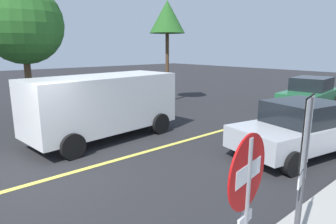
{
  "coord_description": "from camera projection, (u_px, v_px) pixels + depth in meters",
  "views": [
    {
      "loc": [
        -2.09,
        -6.85,
        3.11
      ],
      "look_at": [
        3.59,
        -0.25,
        1.2
      ],
      "focal_mm": 31.11,
      "sensor_mm": 36.0,
      "label": 1
    }
  ],
  "objects": [
    {
      "name": "white_van",
      "position": [
        104.0,
        103.0,
        10.05
      ],
      "size": [
        5.38,
        2.68,
        2.2
      ],
      "color": "white",
      "rests_on": "ground_plane"
    },
    {
      "name": "ground_plane",
      "position": [
        50.0,
        179.0,
        7.07
      ],
      "size": [
        80.0,
        80.0,
        0.0
      ],
      "primitive_type": "plane",
      "color": "#262628"
    },
    {
      "name": "car_green_far_lane",
      "position": [
        310.0,
        93.0,
        15.11
      ],
      "size": [
        4.51,
        2.46,
        1.65
      ],
      "color": "#236B3D",
      "rests_on": "ground_plane"
    },
    {
      "name": "tree_left_verge",
      "position": [
        167.0,
        18.0,
        16.39
      ],
      "size": [
        2.02,
        2.02,
        5.75
      ],
      "color": "#513823",
      "rests_on": "ground_plane"
    },
    {
      "name": "lane_marking_centre",
      "position": [
        148.0,
        151.0,
        8.98
      ],
      "size": [
        28.0,
        0.16,
        0.01
      ],
      "primitive_type": "cube",
      "color": "#E0D14C"
    },
    {
      "name": "stop_sign",
      "position": [
        246.0,
        206.0,
        2.84
      ],
      "size": [
        0.75,
        0.14,
        2.34
      ],
      "color": "gray",
      "rests_on": "ground_plane"
    },
    {
      "name": "tree_right_verge",
      "position": [
        23.0,
        25.0,
        11.31
      ],
      "size": [
        3.1,
        3.1,
        5.58
      ],
      "color": "#513823",
      "rests_on": "ground_plane"
    },
    {
      "name": "speed_limit_sign",
      "position": [
        305.0,
        152.0,
        3.85
      ],
      "size": [
        0.53,
        0.15,
        2.52
      ],
      "color": "#4C4C51",
      "rests_on": "ground_plane"
    },
    {
      "name": "car_silver_behind_van",
      "position": [
        298.0,
        128.0,
        8.57
      ],
      "size": [
        4.24,
        2.71,
        1.6
      ],
      "color": "#B7BABF",
      "rests_on": "ground_plane"
    }
  ]
}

